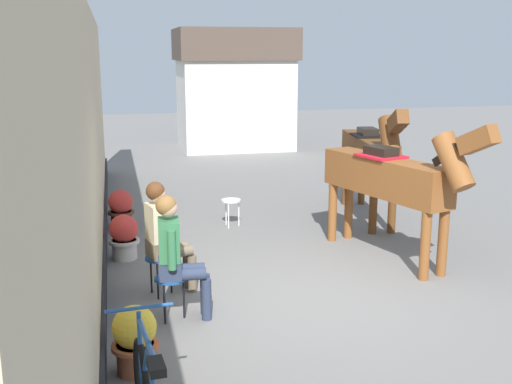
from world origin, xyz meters
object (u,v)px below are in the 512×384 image
at_px(flower_planter_nearest, 135,338).
at_px(flower_planter_inner_far, 124,236).
at_px(saddled_horse_near, 391,178).
at_px(spare_stool_white, 231,203).
at_px(saddled_horse_far, 371,153).
at_px(seated_visitor_far, 164,232).
at_px(seated_visitor_near, 175,251).
at_px(flower_planter_farthest, 121,208).

bearing_deg(flower_planter_nearest, flower_planter_inner_far, 90.34).
bearing_deg(saddled_horse_near, spare_stool_white, 130.64).
bearing_deg(flower_planter_inner_far, saddled_horse_far, 15.89).
xyz_separation_m(seated_visitor_far, saddled_horse_far, (3.73, 2.62, 0.38)).
distance_m(seated_visitor_near, flower_planter_nearest, 1.26).
bearing_deg(spare_stool_white, flower_planter_farthest, 169.36).
distance_m(seated_visitor_near, flower_planter_farthest, 3.85).
relative_size(saddled_horse_near, flower_planter_nearest, 4.54).
height_order(seated_visitor_near, flower_planter_nearest, seated_visitor_near).
bearing_deg(spare_stool_white, saddled_horse_near, -49.36).
relative_size(seated_visitor_near, flower_planter_inner_far, 2.17).
bearing_deg(seated_visitor_far, flower_planter_farthest, 98.51).
relative_size(saddled_horse_far, flower_planter_nearest, 4.66).
xyz_separation_m(flower_planter_inner_far, spare_stool_white, (1.77, 1.29, 0.07)).
relative_size(seated_visitor_near, flower_planter_nearest, 2.17).
height_order(seated_visitor_far, flower_planter_inner_far, seated_visitor_far).
bearing_deg(flower_planter_nearest, seated_visitor_far, 76.78).
distance_m(seated_visitor_far, spare_stool_white, 3.05).
xyz_separation_m(saddled_horse_far, flower_planter_farthest, (-4.19, 0.43, -0.82)).
bearing_deg(seated_visitor_far, spare_stool_white, 63.98).
height_order(saddled_horse_near, spare_stool_white, saddled_horse_near).
xyz_separation_m(seated_visitor_far, saddled_horse_near, (3.16, 0.59, 0.38)).
height_order(saddled_horse_near, saddled_horse_far, same).
distance_m(seated_visitor_far, flower_planter_farthest, 3.12).
xyz_separation_m(flower_planter_nearest, flower_planter_farthest, (-0.03, 4.87, 0.00)).
relative_size(saddled_horse_near, saddled_horse_far, 0.97).
distance_m(saddled_horse_near, flower_planter_inner_far, 3.79).
bearing_deg(saddled_horse_far, seated_visitor_far, -144.93).
xyz_separation_m(seated_visitor_near, seated_visitor_far, (-0.06, 0.74, 0.00)).
bearing_deg(saddled_horse_near, flower_planter_nearest, -146.20).
distance_m(flower_planter_nearest, spare_stool_white, 4.86).
relative_size(flower_planter_nearest, flower_planter_farthest, 1.00).
distance_m(flower_planter_inner_far, spare_stool_white, 2.19).
bearing_deg(spare_stool_white, flower_planter_inner_far, -144.01).
distance_m(saddled_horse_far, spare_stool_white, 2.52).
relative_size(seated_visitor_near, saddled_horse_far, 0.47).
distance_m(seated_visitor_near, saddled_horse_near, 3.39).
height_order(seated_visitor_far, flower_planter_farthest, seated_visitor_far).
relative_size(seated_visitor_far, flower_planter_nearest, 2.17).
distance_m(saddled_horse_near, saddled_horse_far, 2.11).
height_order(flower_planter_inner_far, flower_planter_farthest, same).
bearing_deg(spare_stool_white, flower_planter_nearest, -111.15).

